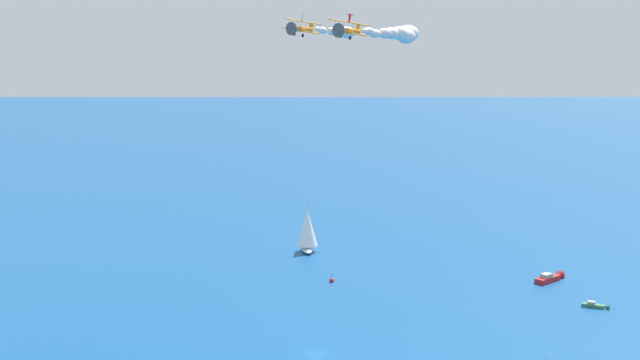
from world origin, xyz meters
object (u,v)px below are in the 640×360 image
at_px(biplane_wingman, 301,28).
at_px(wingwalker_wingman, 303,16).
at_px(sailboat_mid_cluster, 307,230).
at_px(motorboat_outer_ring_a, 551,278).
at_px(wingwalker_lead, 350,17).
at_px(motorboat_ahead, 597,306).
at_px(biplane_lead, 348,30).
at_px(marker_buoy, 332,280).

bearing_deg(biplane_wingman, wingwalker_wingman, -162.80).
height_order(sailboat_mid_cluster, motorboat_outer_ring_a, sailboat_mid_cluster).
xyz_separation_m(motorboat_outer_ring_a, wingwalker_lead, (-8.04, 69.65, 57.68)).
distance_m(motorboat_outer_ring_a, wingwalker_lead, 90.79).
xyz_separation_m(sailboat_mid_cluster, wingwalker_lead, (-65.94, 42.42, 52.37)).
height_order(biplane_wingman, wingwalker_wingman, wingwalker_wingman).
relative_size(wingwalker_lead, wingwalker_wingman, 0.86).
bearing_deg(motorboat_ahead, biplane_lead, 80.12).
distance_m(wingwalker_lead, wingwalker_wingman, 13.82).
height_order(motorboat_ahead, sailboat_mid_cluster, sailboat_mid_cluster).
bearing_deg(motorboat_ahead, biplane_wingman, 67.71).
distance_m(sailboat_mid_cluster, biplane_wingman, 83.67).
bearing_deg(biplane_wingman, biplane_lead, 175.86).
xyz_separation_m(motorboat_outer_ring_a, biplane_wingman, (6.05, 68.75, 56.20)).
distance_m(motorboat_outer_ring_a, biplane_lead, 89.51).
height_order(sailboat_mid_cluster, wingwalker_wingman, wingwalker_wingman).
xyz_separation_m(motorboat_ahead, biplane_wingman, (24.25, 59.14, 56.47)).
bearing_deg(wingwalker_lead, motorboat_ahead, -99.59).
bearing_deg(sailboat_mid_cluster, marker_buoy, 153.13).
xyz_separation_m(biplane_lead, wingwalker_wingman, (13.43, -1.10, 2.80)).
height_order(motorboat_ahead, wingwalker_wingman, wingwalker_wingman).
distance_m(motorboat_ahead, wingwalker_lead, 84.06).
relative_size(sailboat_mid_cluster, biplane_wingman, 1.78).
bearing_deg(sailboat_mid_cluster, biplane_wingman, 141.30).
bearing_deg(wingwalker_wingman, biplane_lead, 175.32).
relative_size(biplane_lead, biplane_wingman, 1.00).
bearing_deg(motorboat_outer_ring_a, biplane_wingman, 84.97).
bearing_deg(motorboat_outer_ring_a, wingwalker_lead, 96.59).
bearing_deg(biplane_lead, biplane_wingman, -4.14).
bearing_deg(marker_buoy, wingwalker_lead, 143.67).
bearing_deg(biplane_wingman, sailboat_mid_cluster, -38.70).
bearing_deg(motorboat_ahead, wingwalker_wingman, 67.95).
distance_m(biplane_lead, biplane_wingman, 13.82).
relative_size(motorboat_ahead, wingwalker_wingman, 3.14).
height_order(motorboat_ahead, motorboat_outer_ring_a, motorboat_outer_ring_a).
relative_size(motorboat_ahead, biplane_wingman, 0.76).
height_order(motorboat_outer_ring_a, wingwalker_lead, wingwalker_lead).
distance_m(motorboat_ahead, marker_buoy, 58.48).
xyz_separation_m(sailboat_mid_cluster, marker_buoy, (-26.53, 13.44, -5.63)).
xyz_separation_m(marker_buoy, biplane_wingman, (-25.31, 28.09, 56.51)).
bearing_deg(motorboat_ahead, wingwalker_lead, 80.41).
xyz_separation_m(marker_buoy, wingwalker_lead, (-39.41, 28.98, 58.00)).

